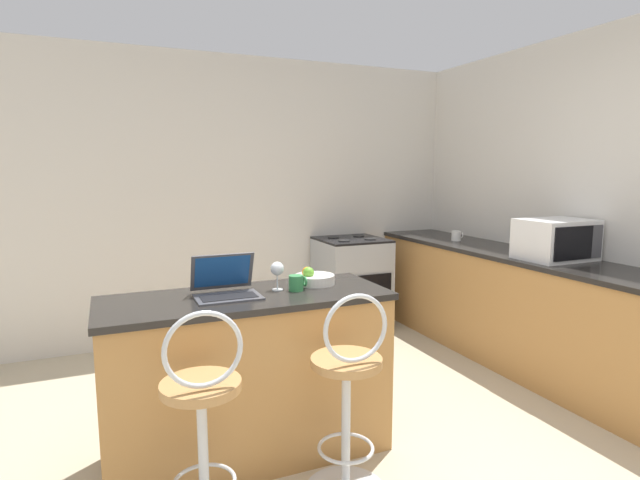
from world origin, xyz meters
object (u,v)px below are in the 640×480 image
bar_stool_near (203,430)px  microwave (556,239)px  laptop (226,286)px  mug_white (456,236)px  wine_glass_tall (277,270)px  stove_range (351,285)px  mug_green (297,283)px  fruit_bowl (313,278)px  bar_stool_far (348,401)px

bar_stool_near → microwave: microwave is taller
laptop → mug_white: 2.71m
microwave → mug_white: size_ratio=4.93×
bar_stool_near → wine_glass_tall: 0.95m
stove_range → bar_stool_near: bearing=-129.2°
laptop → mug_green: (0.39, -0.04, -0.01)m
microwave → stove_range: bearing=118.9°
bar_stool_near → fruit_bowl: (0.76, 0.62, 0.46)m
fruit_bowl → mug_green: fruit_bowl is taller
fruit_bowl → mug_green: (-0.14, -0.10, 0.01)m
bar_stool_near → stove_range: (1.84, 2.26, -0.03)m
bar_stool_far → mug_white: 2.69m
stove_range → wine_glass_tall: 2.21m
bar_stool_far → wine_glass_tall: bearing=105.2°
microwave → mug_green: 2.11m
bar_stool_far → fruit_bowl: size_ratio=4.43×
microwave → stove_range: microwave is taller
laptop → wine_glass_tall: 0.30m
laptop → bar_stool_far: bearing=-51.5°
microwave → fruit_bowl: bearing=-178.8°
bar_stool_near → mug_white: bar_stool_near is taller
bar_stool_far → wine_glass_tall: size_ratio=6.43×
mug_white → fruit_bowl: bearing=-149.6°
stove_range → microwave: bearing=-61.1°
fruit_bowl → bar_stool_near: bearing=-140.7°
bar_stool_near → wine_glass_tall: size_ratio=6.43×
bar_stool_far → fruit_bowl: bearing=82.5°
laptop → fruit_bowl: laptop is taller
microwave → mug_green: microwave is taller
bar_stool_near → fruit_bowl: bearing=39.3°
mug_green → stove_range: bearing=54.9°
bar_stool_near → laptop: (0.23, 0.56, 0.48)m
fruit_bowl → wine_glass_tall: bearing=-167.7°
mug_white → wine_glass_tall: bearing=-151.4°
bar_stool_near → stove_range: bearing=50.8°
laptop → microwave: bearing=2.3°
mug_green → mug_white: mug_white is taller
laptop → fruit_bowl: size_ratio=1.45×
stove_range → mug_green: mug_green is taller
bar_stool_far → microwave: 2.22m
microwave → stove_range: size_ratio=0.56×
microwave → bar_stool_far: bearing=-162.0°
stove_range → mug_white: mug_white is taller
bar_stool_near → mug_green: bar_stool_near is taller
mug_green → wine_glass_tall: bearing=151.6°
bar_stool_near → mug_green: bearing=40.0°
mug_white → wine_glass_tall: 2.45m
stove_range → mug_green: 2.18m
laptop → mug_white: size_ratio=3.21×
mug_white → laptop: bearing=-154.2°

